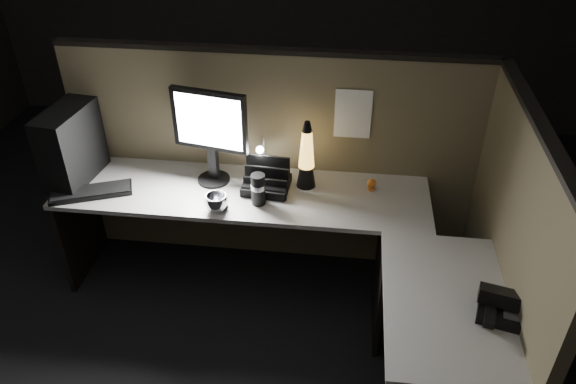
# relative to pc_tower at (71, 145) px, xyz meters

# --- Properties ---
(floor) EXTENTS (6.00, 6.00, 0.00)m
(floor) POSITION_rel_pc_tower_xyz_m (1.22, -0.63, -0.97)
(floor) COLOR black
(floor) RESTS_ON ground
(room_shell) EXTENTS (6.00, 6.00, 6.00)m
(room_shell) POSITION_rel_pc_tower_xyz_m (1.22, -0.63, 0.65)
(room_shell) COLOR silver
(room_shell) RESTS_ON ground
(partition_back) EXTENTS (2.66, 0.06, 1.50)m
(partition_back) POSITION_rel_pc_tower_xyz_m (1.22, 0.30, -0.22)
(partition_back) COLOR brown
(partition_back) RESTS_ON ground
(partition_right) EXTENTS (0.06, 1.66, 1.50)m
(partition_right) POSITION_rel_pc_tower_xyz_m (2.55, -0.53, -0.22)
(partition_right) COLOR brown
(partition_right) RESTS_ON ground
(desk) EXTENTS (2.60, 1.60, 0.73)m
(desk) POSITION_rel_pc_tower_xyz_m (1.40, -0.38, -0.39)
(desk) COLOR #AAA6A0
(desk) RESTS_ON ground
(pc_tower) EXTENTS (0.26, 0.47, 0.47)m
(pc_tower) POSITION_rel_pc_tower_xyz_m (0.00, 0.00, 0.00)
(pc_tower) COLOR black
(pc_tower) RESTS_ON desk
(monitor) EXTENTS (0.47, 0.20, 0.61)m
(monitor) POSITION_rel_pc_tower_xyz_m (0.87, 0.08, 0.13)
(monitor) COLOR black
(monitor) RESTS_ON desk
(keyboard) EXTENTS (0.51, 0.33, 0.02)m
(keyboard) POSITION_rel_pc_tower_xyz_m (0.16, -0.17, -0.23)
(keyboard) COLOR black
(keyboard) RESTS_ON desk
(mouse) EXTENTS (0.10, 0.08, 0.04)m
(mouse) POSITION_rel_pc_tower_xyz_m (0.98, -0.24, -0.22)
(mouse) COLOR black
(mouse) RESTS_ON desk
(clip_lamp) EXTENTS (0.05, 0.19, 0.24)m
(clip_lamp) POSITION_rel_pc_tower_xyz_m (1.16, 0.18, -0.09)
(clip_lamp) COLOR silver
(clip_lamp) RESTS_ON desk
(organizer) EXTENTS (0.29, 0.26, 0.21)m
(organizer) POSITION_rel_pc_tower_xyz_m (1.21, 0.03, -0.19)
(organizer) COLOR black
(organizer) RESTS_ON desk
(lava_lamp) EXTENTS (0.12, 0.12, 0.45)m
(lava_lamp) POSITION_rel_pc_tower_xyz_m (1.45, 0.08, -0.05)
(lava_lamp) COLOR black
(lava_lamp) RESTS_ON desk
(travel_mug) EXTENTS (0.09, 0.09, 0.20)m
(travel_mug) POSITION_rel_pc_tower_xyz_m (1.19, -0.14, -0.14)
(travel_mug) COLOR black
(travel_mug) RESTS_ON desk
(steel_mug) EXTENTS (0.15, 0.15, 0.11)m
(steel_mug) POSITION_rel_pc_tower_xyz_m (0.96, -0.24, -0.18)
(steel_mug) COLOR silver
(steel_mug) RESTS_ON desk
(figurine) EXTENTS (0.06, 0.06, 0.06)m
(figurine) POSITION_rel_pc_tower_xyz_m (1.86, 0.08, -0.19)
(figurine) COLOR orange
(figurine) RESTS_ON desk
(pinned_paper) EXTENTS (0.22, 0.00, 0.32)m
(pinned_paper) POSITION_rel_pc_tower_xyz_m (1.72, 0.27, 0.18)
(pinned_paper) COLOR white
(pinned_paper) RESTS_ON partition_back
(desk_phone) EXTENTS (0.25, 0.26, 0.13)m
(desk_phone) POSITION_rel_pc_tower_xyz_m (2.46, -0.89, -0.19)
(desk_phone) COLOR black
(desk_phone) RESTS_ON desk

